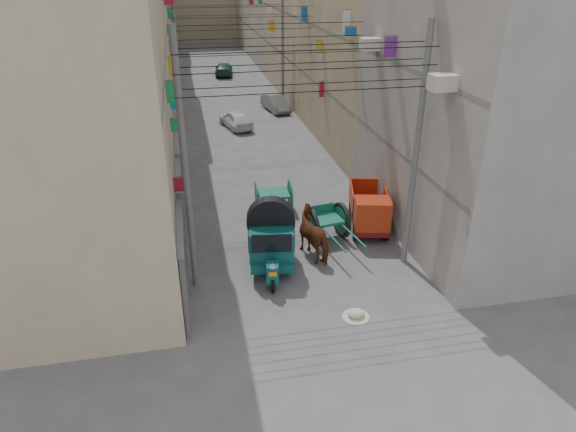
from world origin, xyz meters
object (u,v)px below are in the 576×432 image
object	(u,v)px
mini_truck	(370,213)
distant_car_white	(236,119)
auto_rickshaw	(271,237)
feed_sack	(356,313)
distant_car_grey	(276,103)
distant_car_green	(224,69)
horse	(316,234)
second_cart	(273,195)
tonga_cart	(326,222)

from	to	relation	value
mini_truck	distant_car_white	distance (m)	15.22
auto_rickshaw	feed_sack	size ratio (longest dim) A/B	5.77
distant_car_grey	distant_car_green	distance (m)	13.41
mini_truck	distant_car_green	world-z (taller)	mini_truck
distant_car_grey	distant_car_white	bearing A→B (deg)	-142.54
feed_sack	horse	distance (m)	3.78
second_cart	distant_car_white	world-z (taller)	second_cart
second_cart	tonga_cart	bearing A→B (deg)	-58.80
auto_rickshaw	distant_car_grey	world-z (taller)	auto_rickshaw
mini_truck	distant_car_green	size ratio (longest dim) A/B	0.84
auto_rickshaw	mini_truck	distance (m)	4.52
second_cart	distant_car_green	world-z (taller)	second_cart
feed_sack	distant_car_green	world-z (taller)	distant_car_green
auto_rickshaw	tonga_cart	bearing A→B (deg)	41.78
distant_car_green	auto_rickshaw	bearing A→B (deg)	94.11
auto_rickshaw	distant_car_white	bearing A→B (deg)	96.17
tonga_cart	horse	distance (m)	1.27
mini_truck	distant_car_grey	size ratio (longest dim) A/B	0.97
tonga_cart	distant_car_grey	size ratio (longest dim) A/B	0.95
second_cart	mini_truck	bearing A→B (deg)	-35.26
horse	distant_car_white	bearing A→B (deg)	-106.17
mini_truck	distant_car_white	size ratio (longest dim) A/B	0.98
feed_sack	horse	size ratio (longest dim) A/B	0.25
auto_rickshaw	horse	bearing A→B (deg)	24.40
auto_rickshaw	distant_car_white	xyz separation A→B (m)	(0.65, 16.60, -0.61)
auto_rickshaw	mini_truck	xyz separation A→B (m)	(4.14, 1.78, -0.36)
mini_truck	tonga_cart	bearing A→B (deg)	-158.97
distant_car_grey	auto_rickshaw	bearing A→B (deg)	-111.29
auto_rickshaw	distant_car_grey	distance (m)	20.49
tonga_cart	mini_truck	bearing A→B (deg)	-2.77
tonga_cart	distant_car_white	bearing A→B (deg)	86.38
tonga_cart	second_cart	xyz separation A→B (m)	(-1.50, 2.86, -0.01)
horse	tonga_cart	bearing A→B (deg)	-141.83
tonga_cart	distant_car_white	xyz separation A→B (m)	(-1.72, 15.04, -0.15)
tonga_cart	distant_car_green	xyz separation A→B (m)	(-0.95, 31.75, -0.16)
auto_rickshaw	distant_car_grey	size ratio (longest dim) A/B	0.88
tonga_cart	distant_car_white	size ratio (longest dim) A/B	0.96
horse	distant_car_grey	world-z (taller)	horse
distant_car_green	distant_car_grey	bearing A→B (deg)	106.86
horse	distant_car_white	distance (m)	16.15
horse	feed_sack	bearing A→B (deg)	74.31
feed_sack	distant_car_green	distance (m)	36.54
feed_sack	distant_car_white	xyz separation A→B (m)	(-1.32, 19.82, 0.43)
second_cart	feed_sack	distance (m)	7.73
auto_rickshaw	horse	distance (m)	1.79
tonga_cart	horse	bearing A→B (deg)	-132.06
mini_truck	feed_sack	distance (m)	5.50
feed_sack	distant_car_green	xyz separation A→B (m)	(-0.55, 36.53, 0.42)
tonga_cart	auto_rickshaw	bearing A→B (deg)	-156.75
auto_rickshaw	horse	size ratio (longest dim) A/B	1.45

